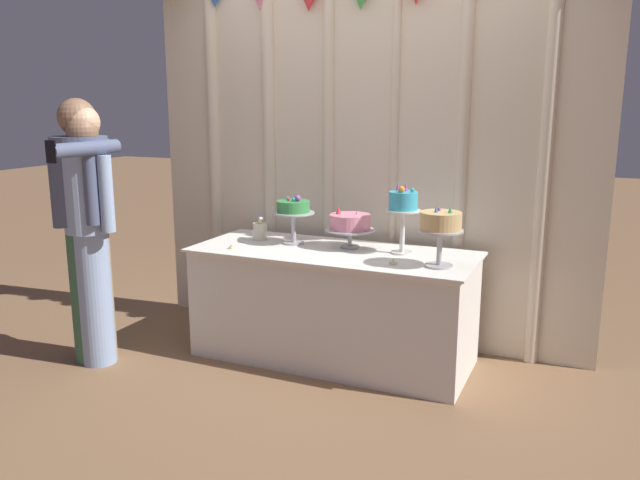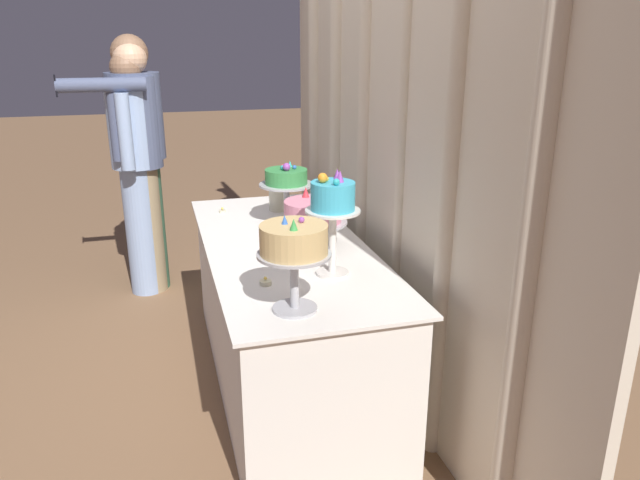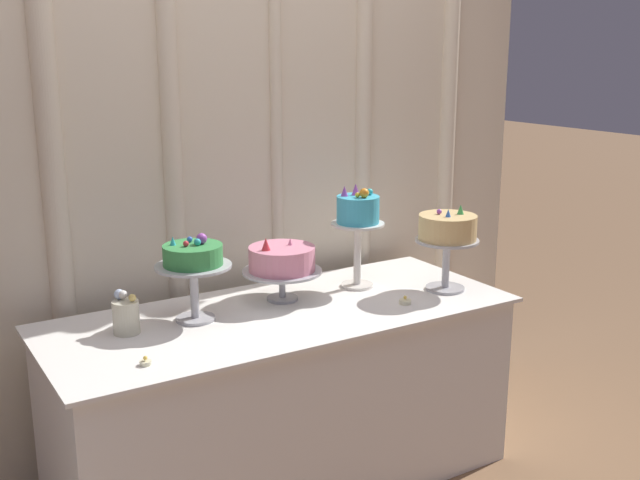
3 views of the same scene
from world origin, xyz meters
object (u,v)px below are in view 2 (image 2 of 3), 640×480
at_px(guest_girl_blue_dress, 138,158).
at_px(guest_man_dark_suit, 139,156).
at_px(cake_display_midleft, 313,213).
at_px(tealight_near_left, 265,282).
at_px(flower_vase, 278,199).
at_px(guest_man_pink_jacket, 136,165).
at_px(tealight_far_left, 222,211).
at_px(cake_display_midright, 333,203).
at_px(cake_display_rightmost, 294,245).
at_px(cake_display_leftmost, 286,181).
at_px(cake_table, 286,314).

height_order(guest_girl_blue_dress, guest_man_dark_suit, guest_man_dark_suit).
xyz_separation_m(cake_display_midleft, tealight_near_left, (0.39, -0.30, -0.15)).
distance_m(flower_vase, guest_girl_blue_dress, 1.10).
height_order(tealight_near_left, guest_man_dark_suit, guest_man_dark_suit).
bearing_deg(guest_man_pink_jacket, tealight_far_left, 32.20).
height_order(cake_display_midright, flower_vase, cake_display_midright).
height_order(cake_display_rightmost, guest_girl_blue_dress, guest_girl_blue_dress).
bearing_deg(cake_display_leftmost, cake_display_rightmost, -11.11).
height_order(cake_table, cake_display_rightmost, cake_display_rightmost).
distance_m(cake_display_midright, guest_girl_blue_dress, 1.96).
xyz_separation_m(cake_display_midright, cake_display_rightmost, (0.29, -0.23, -0.06)).
bearing_deg(guest_man_pink_jacket, cake_display_rightmost, 15.25).
bearing_deg(cake_display_rightmost, tealight_far_left, -175.69).
distance_m(cake_display_rightmost, flower_vase, 1.32).
distance_m(cake_display_midright, tealight_near_left, 0.41).
bearing_deg(guest_girl_blue_dress, flower_vase, 43.45).
bearing_deg(guest_girl_blue_dress, guest_man_pink_jacket, -48.47).
height_order(tealight_near_left, guest_man_pink_jacket, guest_man_pink_jacket).
xyz_separation_m(cake_display_leftmost, tealight_near_left, (0.78, -0.26, -0.22)).
height_order(cake_display_leftmost, tealight_far_left, cake_display_leftmost).
distance_m(tealight_near_left, guest_man_dark_suit, 1.94).
distance_m(cake_display_rightmost, guest_girl_blue_dress, 2.16).
bearing_deg(cake_display_midleft, guest_man_pink_jacket, -150.53).
relative_size(cake_display_leftmost, cake_display_midright, 0.75).
distance_m(tealight_far_left, guest_man_pink_jacket, 0.88).
bearing_deg(tealight_far_left, flower_vase, 82.99).
distance_m(cake_display_rightmost, tealight_far_left, 1.36).
relative_size(tealight_near_left, guest_girl_blue_dress, 0.03).
xyz_separation_m(cake_display_midleft, guest_man_pink_jacket, (-1.42, -0.80, -0.01)).
bearing_deg(cake_display_midright, cake_display_leftmost, -178.07).
bearing_deg(cake_display_midleft, tealight_far_left, -153.62).
bearing_deg(cake_display_midleft, cake_display_leftmost, -174.58).
xyz_separation_m(cake_display_rightmost, flower_vase, (-1.29, 0.21, -0.18)).
relative_size(cake_table, cake_display_rightmost, 5.05).
relative_size(guest_girl_blue_dress, guest_man_dark_suit, 0.98).
distance_m(cake_display_rightmost, guest_man_dark_suit, 2.20).
distance_m(cake_table, cake_display_rightmost, 0.95).
height_order(cake_display_midright, tealight_near_left, cake_display_midright).
distance_m(cake_table, cake_display_leftmost, 0.68).
bearing_deg(cake_display_midright, tealight_near_left, -83.11).
height_order(cake_display_rightmost, flower_vase, cake_display_rightmost).
distance_m(cake_table, tealight_far_left, 0.76).
bearing_deg(cake_table, guest_man_pink_jacket, -153.26).
bearing_deg(guest_man_pink_jacket, guest_man_dark_suit, 155.57).
xyz_separation_m(tealight_far_left, guest_man_dark_suit, (-0.80, -0.43, 0.18)).
relative_size(cake_table, tealight_near_left, 37.81).
bearing_deg(guest_man_dark_suit, cake_display_midright, 22.54).
distance_m(cake_display_leftmost, guest_man_pink_jacket, 1.29).
bearing_deg(guest_man_pink_jacket, cake_display_midright, 24.02).
relative_size(cake_display_midright, guest_man_pink_jacket, 0.28).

